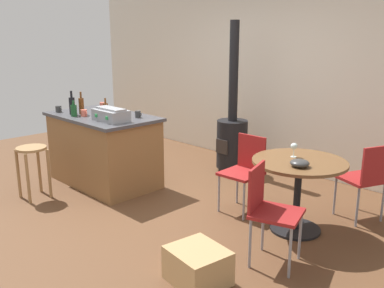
# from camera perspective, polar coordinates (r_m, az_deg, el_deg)

# --- Properties ---
(ground_plane) EXTENTS (8.80, 8.80, 0.00)m
(ground_plane) POSITION_cam_1_polar(r_m,az_deg,el_deg) (5.05, -5.31, -7.96)
(ground_plane) COLOR brown
(back_wall) EXTENTS (8.00, 0.10, 2.70)m
(back_wall) POSITION_cam_1_polar(r_m,az_deg,el_deg) (6.39, 10.60, 9.14)
(back_wall) COLOR silver
(back_wall) RESTS_ON ground_plane
(kitchen_island) EXTENTS (1.51, 0.89, 0.92)m
(kitchen_island) POSITION_cam_1_polar(r_m,az_deg,el_deg) (5.68, -11.81, -0.70)
(kitchen_island) COLOR olive
(kitchen_island) RESTS_ON ground_plane
(wooden_stool) EXTENTS (0.35, 0.35, 0.64)m
(wooden_stool) POSITION_cam_1_polar(r_m,az_deg,el_deg) (5.39, -20.76, -2.05)
(wooden_stool) COLOR #A37A4C
(wooden_stool) RESTS_ON ground_plane
(dining_table) EXTENTS (0.92, 0.92, 0.74)m
(dining_table) POSITION_cam_1_polar(r_m,az_deg,el_deg) (4.30, 14.18, -4.41)
(dining_table) COLOR black
(dining_table) RESTS_ON ground_plane
(folding_chair_near) EXTENTS (0.42, 0.42, 0.85)m
(folding_chair_near) POSITION_cam_1_polar(r_m,az_deg,el_deg) (4.73, 7.16, -3.21)
(folding_chair_near) COLOR maroon
(folding_chair_near) RESTS_ON ground_plane
(folding_chair_far) EXTENTS (0.50, 0.50, 0.86)m
(folding_chair_far) POSITION_cam_1_polar(r_m,az_deg,el_deg) (3.68, 10.37, -8.35)
(folding_chair_far) COLOR maroon
(folding_chair_far) RESTS_ON ground_plane
(folding_chair_left) EXTENTS (0.52, 0.52, 0.85)m
(folding_chair_left) POSITION_cam_1_polar(r_m,az_deg,el_deg) (4.77, 22.45, -4.05)
(folding_chair_left) COLOR maroon
(folding_chair_left) RESTS_ON ground_plane
(wood_stove) EXTENTS (0.44, 0.45, 2.12)m
(wood_stove) POSITION_cam_1_polar(r_m,az_deg,el_deg) (6.07, 5.43, 1.16)
(wood_stove) COLOR black
(wood_stove) RESTS_ON ground_plane
(toolbox) EXTENTS (0.45, 0.27, 0.16)m
(toolbox) POSITION_cam_1_polar(r_m,az_deg,el_deg) (5.16, -10.89, 3.91)
(toolbox) COLOR gray
(toolbox) RESTS_ON kitchen_island
(bottle_0) EXTENTS (0.06, 0.06, 0.23)m
(bottle_0) POSITION_cam_1_polar(r_m,az_deg,el_deg) (5.46, -11.58, 4.61)
(bottle_0) COLOR #603314
(bottle_0) RESTS_ON kitchen_island
(bottle_1) EXTENTS (0.07, 0.07, 0.29)m
(bottle_1) POSITION_cam_1_polar(r_m,az_deg,el_deg) (5.68, -14.72, 5.05)
(bottle_1) COLOR #603314
(bottle_1) RESTS_ON kitchen_island
(bottle_2) EXTENTS (0.08, 0.08, 0.20)m
(bottle_2) POSITION_cam_1_polar(r_m,az_deg,el_deg) (5.56, -15.68, 4.42)
(bottle_2) COLOR #194C23
(bottle_2) RESTS_ON kitchen_island
(bottle_3) EXTENTS (0.08, 0.08, 0.31)m
(bottle_3) POSITION_cam_1_polar(r_m,az_deg,el_deg) (5.70, -15.90, 5.05)
(bottle_3) COLOR black
(bottle_3) RESTS_ON kitchen_island
(cup_0) EXTENTS (0.11, 0.08, 0.08)m
(cup_0) POSITION_cam_1_polar(r_m,az_deg,el_deg) (5.93, -17.57, 4.54)
(cup_0) COLOR #383838
(cup_0) RESTS_ON kitchen_island
(cup_1) EXTENTS (0.11, 0.07, 0.10)m
(cup_1) POSITION_cam_1_polar(r_m,az_deg,el_deg) (5.99, -11.98, 5.06)
(cup_1) COLOR #DB6651
(cup_1) RESTS_ON kitchen_island
(cup_2) EXTENTS (0.11, 0.07, 0.09)m
(cup_2) POSITION_cam_1_polar(r_m,az_deg,el_deg) (5.32, -7.30, 4.02)
(cup_2) COLOR #383838
(cup_2) RESTS_ON kitchen_island
(cup_3) EXTENTS (0.12, 0.08, 0.08)m
(cup_3) POSITION_cam_1_polar(r_m,az_deg,el_deg) (5.54, -14.38, 4.08)
(cup_3) COLOR #DB6651
(cup_3) RESTS_ON kitchen_island
(wine_glass) EXTENTS (0.07, 0.07, 0.14)m
(wine_glass) POSITION_cam_1_polar(r_m,az_deg,el_deg) (4.33, 13.63, -0.36)
(wine_glass) COLOR silver
(wine_glass) RESTS_ON dining_table
(serving_bowl) EXTENTS (0.18, 0.18, 0.07)m
(serving_bowl) POSITION_cam_1_polar(r_m,az_deg,el_deg) (4.04, 14.34, -2.51)
(serving_bowl) COLOR #383838
(serving_bowl) RESTS_ON dining_table
(cardboard_box) EXTENTS (0.50, 0.46, 0.28)m
(cardboard_box) POSITION_cam_1_polar(r_m,az_deg,el_deg) (3.51, 0.77, -16.10)
(cardboard_box) COLOR tan
(cardboard_box) RESTS_ON ground_plane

